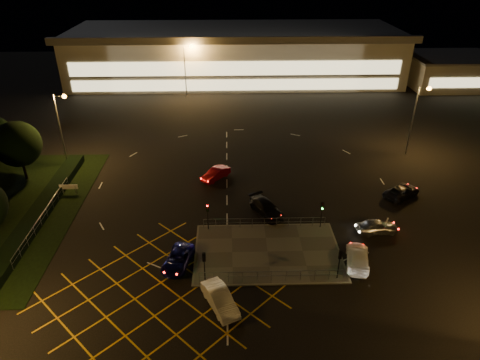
{
  "coord_description": "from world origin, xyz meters",
  "views": [
    {
      "loc": [
        -1.7,
        -35.46,
        26.78
      ],
      "look_at": [
        -0.41,
        9.3,
        2.0
      ],
      "focal_mm": 32.0,
      "sensor_mm": 36.0,
      "label": 1
    }
  ],
  "objects_px": {
    "signal_se": "(340,259)",
    "signal_ne": "(322,209)",
    "signal_sw": "(204,261)",
    "car_left_blue": "(178,259)",
    "car_east_grey": "(402,191)",
    "car_queue_white": "(220,299)",
    "car_far_dkgrey": "(266,208)",
    "car_right_silver": "(377,227)",
    "car_circ_red": "(216,174)",
    "signal_nw": "(208,211)",
    "car_approach_white": "(358,257)"
  },
  "relations": [
    {
      "from": "signal_se",
      "to": "signal_ne",
      "type": "relative_size",
      "value": 1.0
    },
    {
      "from": "signal_sw",
      "to": "car_left_blue",
      "type": "distance_m",
      "value": 3.98
    },
    {
      "from": "car_east_grey",
      "to": "car_left_blue",
      "type": "bearing_deg",
      "value": 78.69
    },
    {
      "from": "car_queue_white",
      "to": "car_far_dkgrey",
      "type": "relative_size",
      "value": 0.92
    },
    {
      "from": "signal_se",
      "to": "car_right_silver",
      "type": "distance_m",
      "value": 9.23
    },
    {
      "from": "car_right_silver",
      "to": "car_circ_red",
      "type": "bearing_deg",
      "value": 50.25
    },
    {
      "from": "car_east_grey",
      "to": "car_far_dkgrey",
      "type": "bearing_deg",
      "value": 65.06
    },
    {
      "from": "car_queue_white",
      "to": "car_circ_red",
      "type": "xyz_separation_m",
      "value": [
        -0.83,
        22.35,
        -0.06
      ]
    },
    {
      "from": "car_left_blue",
      "to": "car_far_dkgrey",
      "type": "height_order",
      "value": "car_far_dkgrey"
    },
    {
      "from": "signal_sw",
      "to": "car_queue_white",
      "type": "relative_size",
      "value": 0.67
    },
    {
      "from": "car_queue_white",
      "to": "car_left_blue",
      "type": "distance_m",
      "value": 6.77
    },
    {
      "from": "car_queue_white",
      "to": "car_right_silver",
      "type": "height_order",
      "value": "car_queue_white"
    },
    {
      "from": "car_queue_white",
      "to": "signal_nw",
      "type": "bearing_deg",
      "value": 71.93
    },
    {
      "from": "car_right_silver",
      "to": "car_queue_white",
      "type": "bearing_deg",
      "value": 117.31
    },
    {
      "from": "car_far_dkgrey",
      "to": "car_left_blue",
      "type": "bearing_deg",
      "value": -163.55
    },
    {
      "from": "signal_se",
      "to": "signal_ne",
      "type": "distance_m",
      "value": 7.99
    },
    {
      "from": "car_queue_white",
      "to": "car_left_blue",
      "type": "xyz_separation_m",
      "value": [
        -4.03,
        5.44,
        -0.12
      ]
    },
    {
      "from": "car_left_blue",
      "to": "car_east_grey",
      "type": "xyz_separation_m",
      "value": [
        25.71,
        11.8,
        0.04
      ]
    },
    {
      "from": "car_east_grey",
      "to": "car_approach_white",
      "type": "relative_size",
      "value": 1.0
    },
    {
      "from": "signal_ne",
      "to": "car_queue_white",
      "type": "height_order",
      "value": "signal_ne"
    },
    {
      "from": "signal_nw",
      "to": "car_approach_white",
      "type": "height_order",
      "value": "signal_nw"
    },
    {
      "from": "signal_nw",
      "to": "car_approach_white",
      "type": "bearing_deg",
      "value": -22.19
    },
    {
      "from": "signal_sw",
      "to": "car_right_silver",
      "type": "relative_size",
      "value": 0.72
    },
    {
      "from": "signal_sw",
      "to": "car_queue_white",
      "type": "xyz_separation_m",
      "value": [
        1.38,
        -3.01,
        -1.59
      ]
    },
    {
      "from": "signal_ne",
      "to": "car_queue_white",
      "type": "xyz_separation_m",
      "value": [
        -10.62,
        -10.99,
        -1.59
      ]
    },
    {
      "from": "car_right_silver",
      "to": "car_approach_white",
      "type": "relative_size",
      "value": 0.86
    },
    {
      "from": "car_far_dkgrey",
      "to": "car_east_grey",
      "type": "bearing_deg",
      "value": -15.86
    },
    {
      "from": "signal_ne",
      "to": "car_circ_red",
      "type": "relative_size",
      "value": 0.72
    },
    {
      "from": "signal_sw",
      "to": "signal_se",
      "type": "distance_m",
      "value": 12.0
    },
    {
      "from": "car_right_silver",
      "to": "car_east_grey",
      "type": "xyz_separation_m",
      "value": [
        5.29,
        7.22,
        -0.04
      ]
    },
    {
      "from": "signal_se",
      "to": "car_approach_white",
      "type": "height_order",
      "value": "signal_se"
    },
    {
      "from": "car_approach_white",
      "to": "car_far_dkgrey",
      "type": "bearing_deg",
      "value": -34.84
    },
    {
      "from": "signal_nw",
      "to": "car_queue_white",
      "type": "height_order",
      "value": "signal_nw"
    },
    {
      "from": "signal_nw",
      "to": "car_circ_red",
      "type": "bearing_deg",
      "value": 87.22
    },
    {
      "from": "signal_se",
      "to": "car_far_dkgrey",
      "type": "xyz_separation_m",
      "value": [
        -5.57,
        10.99,
        -1.62
      ]
    },
    {
      "from": "signal_sw",
      "to": "car_approach_white",
      "type": "height_order",
      "value": "signal_sw"
    },
    {
      "from": "car_queue_white",
      "to": "signal_sw",
      "type": "bearing_deg",
      "value": 89.46
    },
    {
      "from": "signal_nw",
      "to": "signal_ne",
      "type": "xyz_separation_m",
      "value": [
        12.0,
        0.0,
        0.0
      ]
    },
    {
      "from": "signal_sw",
      "to": "signal_se",
      "type": "bearing_deg",
      "value": -180.0
    },
    {
      "from": "signal_sw",
      "to": "signal_nw",
      "type": "relative_size",
      "value": 1.0
    },
    {
      "from": "car_far_dkgrey",
      "to": "car_circ_red",
      "type": "height_order",
      "value": "car_far_dkgrey"
    },
    {
      "from": "signal_nw",
      "to": "car_circ_red",
      "type": "height_order",
      "value": "signal_nw"
    },
    {
      "from": "car_left_blue",
      "to": "car_far_dkgrey",
      "type": "xyz_separation_m",
      "value": [
        9.08,
        8.56,
        0.09
      ]
    },
    {
      "from": "signal_nw",
      "to": "car_queue_white",
      "type": "distance_m",
      "value": 11.19
    },
    {
      "from": "signal_ne",
      "to": "car_circ_red",
      "type": "distance_m",
      "value": 16.21
    },
    {
      "from": "signal_nw",
      "to": "car_circ_red",
      "type": "xyz_separation_m",
      "value": [
        0.55,
        11.36,
        -1.65
      ]
    },
    {
      "from": "car_left_blue",
      "to": "car_far_dkgrey",
      "type": "relative_size",
      "value": 0.92
    },
    {
      "from": "signal_nw",
      "to": "signal_ne",
      "type": "bearing_deg",
      "value": 0.0
    },
    {
      "from": "car_circ_red",
      "to": "car_approach_white",
      "type": "bearing_deg",
      "value": -10.29
    },
    {
      "from": "car_left_blue",
      "to": "car_right_silver",
      "type": "distance_m",
      "value": 20.93
    }
  ]
}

